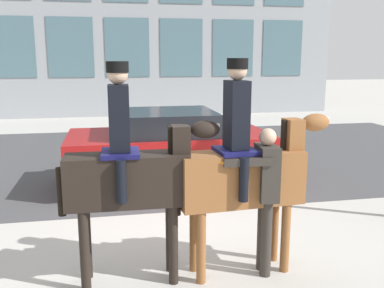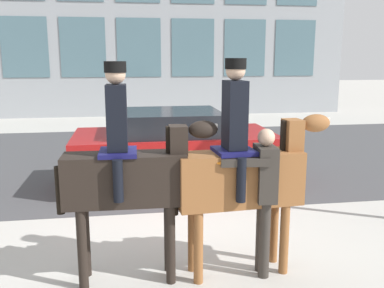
# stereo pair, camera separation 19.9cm
# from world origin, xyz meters

# --- Properties ---
(ground_plane) EXTENTS (80.00, 80.00, 0.00)m
(ground_plane) POSITION_xyz_m (0.00, 0.00, 0.00)
(ground_plane) COLOR #B2AFA8
(road_surface) EXTENTS (18.94, 8.50, 0.01)m
(road_surface) POSITION_xyz_m (0.00, 4.75, 0.00)
(road_surface) COLOR #444447
(road_surface) RESTS_ON ground_plane
(mounted_horse_lead) EXTENTS (1.84, 0.65, 2.55)m
(mounted_horse_lead) POSITION_xyz_m (-0.66, -1.64, 1.31)
(mounted_horse_lead) COLOR black
(mounted_horse_lead) RESTS_ON ground_plane
(mounted_horse_companion) EXTENTS (1.96, 0.65, 2.58)m
(mounted_horse_companion) POSITION_xyz_m (0.67, -1.66, 1.28)
(mounted_horse_companion) COLOR brown
(mounted_horse_companion) RESTS_ON ground_plane
(pedestrian_bystander) EXTENTS (0.85, 0.43, 1.79)m
(pedestrian_bystander) POSITION_xyz_m (0.90, -1.77, 1.06)
(pedestrian_bystander) COLOR #332D28
(pedestrian_bystander) RESTS_ON ground_plane
(street_car_near_lane) EXTENTS (4.03, 2.04, 1.53)m
(street_car_near_lane) POSITION_xyz_m (0.28, 2.12, 0.81)
(street_car_near_lane) COLOR maroon
(street_car_near_lane) RESTS_ON ground_plane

